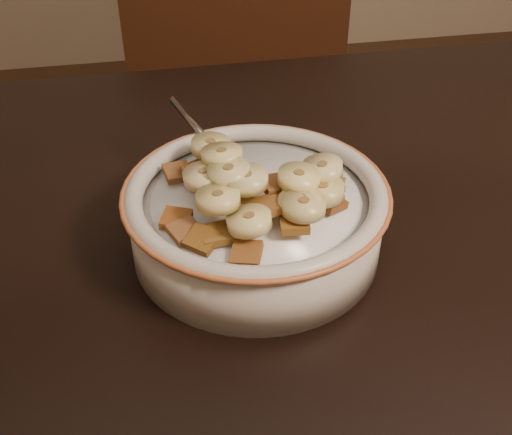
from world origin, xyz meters
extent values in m
cube|color=#33190C|center=(-0.11, 0.75, 0.52)|extent=(0.53, 0.53, 1.04)
cylinder|color=#B7AD9E|center=(-0.24, 0.09, 0.77)|extent=(0.19, 0.19, 0.05)
cylinder|color=white|center=(-0.24, 0.09, 0.80)|extent=(0.16, 0.16, 0.00)
ellipsoid|color=#B0B3B8|center=(-0.25, 0.12, 0.80)|extent=(0.05, 0.06, 0.01)
cube|color=brown|center=(-0.30, 0.07, 0.80)|extent=(0.03, 0.03, 0.01)
cube|color=#955A20|center=(-0.22, 0.04, 0.81)|extent=(0.02, 0.02, 0.01)
cube|color=brown|center=(-0.29, 0.04, 0.80)|extent=(0.03, 0.03, 0.01)
cube|color=brown|center=(-0.18, 0.09, 0.81)|extent=(0.03, 0.03, 0.01)
cube|color=#945A1C|center=(-0.19, 0.08, 0.80)|extent=(0.03, 0.03, 0.01)
cube|color=brown|center=(-0.23, 0.08, 0.82)|extent=(0.02, 0.02, 0.01)
cube|color=brown|center=(-0.26, 0.02, 0.80)|extent=(0.03, 0.03, 0.01)
cube|color=brown|center=(-0.24, 0.06, 0.81)|extent=(0.02, 0.02, 0.01)
cube|color=brown|center=(-0.27, 0.05, 0.80)|extent=(0.02, 0.02, 0.01)
cube|color=brown|center=(-0.28, 0.12, 0.81)|extent=(0.02, 0.02, 0.01)
cube|color=brown|center=(-0.27, 0.13, 0.81)|extent=(0.03, 0.03, 0.01)
cube|color=brown|center=(-0.19, 0.07, 0.81)|extent=(0.03, 0.03, 0.01)
cube|color=brown|center=(-0.30, 0.06, 0.80)|extent=(0.03, 0.03, 0.01)
cube|color=#9B612B|center=(-0.20, 0.09, 0.81)|extent=(0.03, 0.03, 0.01)
cube|color=olive|center=(-0.19, 0.11, 0.80)|extent=(0.03, 0.03, 0.01)
cube|color=brown|center=(-0.24, 0.06, 0.81)|extent=(0.02, 0.02, 0.01)
cube|color=brown|center=(-0.19, 0.07, 0.80)|extent=(0.03, 0.03, 0.01)
cube|color=brown|center=(-0.29, 0.13, 0.81)|extent=(0.02, 0.02, 0.01)
cube|color=brown|center=(-0.26, 0.08, 0.81)|extent=(0.03, 0.03, 0.01)
cube|color=brown|center=(-0.27, 0.13, 0.81)|extent=(0.03, 0.03, 0.01)
cube|color=olive|center=(-0.22, 0.06, 0.81)|extent=(0.03, 0.03, 0.01)
cylinder|color=#D0B866|center=(-0.19, 0.07, 0.82)|extent=(0.04, 0.04, 0.01)
cylinder|color=#F7DB77|center=(-0.21, 0.07, 0.82)|extent=(0.04, 0.04, 0.01)
cylinder|color=#F8E07D|center=(-0.26, 0.11, 0.83)|extent=(0.03, 0.03, 0.01)
cylinder|color=#EECF78|center=(-0.25, 0.04, 0.82)|extent=(0.04, 0.04, 0.02)
cylinder|color=#F1D991|center=(-0.28, 0.09, 0.82)|extent=(0.04, 0.04, 0.01)
cylinder|color=#D2B97A|center=(-0.27, 0.06, 0.82)|extent=(0.04, 0.04, 0.01)
cylinder|color=#E2D687|center=(-0.25, 0.08, 0.83)|extent=(0.04, 0.04, 0.01)
cylinder|color=#DACD6B|center=(-0.21, 0.05, 0.82)|extent=(0.04, 0.04, 0.01)
cylinder|color=#D8C381|center=(-0.19, 0.09, 0.82)|extent=(0.04, 0.04, 0.02)
cylinder|color=#F2D276|center=(-0.21, 0.05, 0.82)|extent=(0.04, 0.04, 0.02)
cylinder|color=#D6C87A|center=(-0.26, 0.08, 0.83)|extent=(0.03, 0.03, 0.01)
cylinder|color=beige|center=(-0.27, 0.14, 0.82)|extent=(0.04, 0.04, 0.01)
camera|label=1|loc=(-0.31, -0.30, 1.08)|focal=45.00mm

